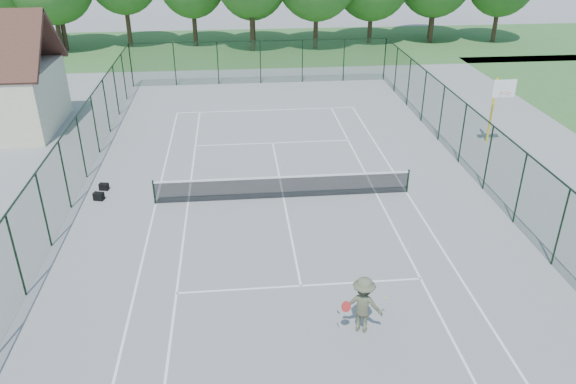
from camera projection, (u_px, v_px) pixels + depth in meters
The scene contains 9 objects.
ground at pixel (284, 198), 24.44m from camera, with size 140.00×140.00×0.00m, color gray.
grass_far at pixel (254, 46), 51.04m from camera, with size 80.00×16.00×0.01m, color #3E6F33.
court_lines at pixel (284, 198), 24.43m from camera, with size 11.05×23.85×0.01m.
tennis_net at pixel (283, 186), 24.17m from camera, with size 11.08×0.08×1.10m.
fence_enclosure at pixel (283, 165), 23.73m from camera, with size 18.05×36.05×3.02m.
basketball_goal at pixel (499, 98), 28.71m from camera, with size 1.20×1.43×3.65m.
sports_bag_a at pixel (99, 196), 24.19m from camera, with size 0.43×0.26×0.35m, color black.
sports_bag_b at pixel (104, 187), 25.06m from camera, with size 0.40×0.24×0.31m, color black.
tennis_player at pixel (363, 305), 16.43m from camera, with size 1.67×1.05×1.83m.
Camera 1 is at (-1.93, -21.58, 11.31)m, focal length 35.00 mm.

